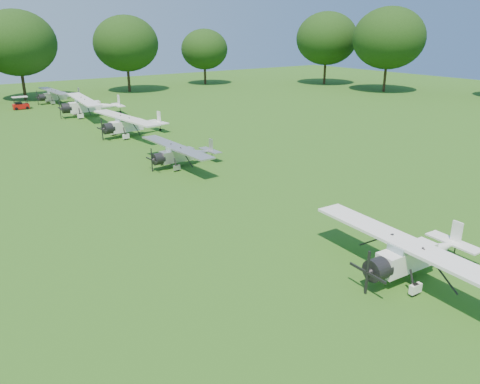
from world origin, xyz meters
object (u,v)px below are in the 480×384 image
object	(u,v)px
aircraft_3	(414,252)
aircraft_6	(89,105)
aircraft_7	(58,95)
golf_cart	(20,105)
aircraft_4	(182,153)
aircraft_5	(131,123)

from	to	relation	value
aircraft_3	aircraft_6	bearing A→B (deg)	91.66
aircraft_7	golf_cart	xyz separation A→B (m)	(-5.67, -2.62, -0.60)
aircraft_3	aircraft_4	distance (m)	21.27
aircraft_3	aircraft_7	bearing A→B (deg)	92.24
aircraft_3	aircraft_7	size ratio (longest dim) A/B	0.99
aircraft_7	golf_cart	size ratio (longest dim) A/B	5.06
golf_cart	aircraft_6	bearing A→B (deg)	-58.46
golf_cart	aircraft_3	bearing A→B (deg)	-83.84
aircraft_3	aircraft_5	xyz separation A→B (m)	(1.03, 33.76, 0.11)
aircraft_6	aircraft_7	world-z (taller)	aircraft_6
aircraft_3	golf_cart	size ratio (longest dim) A/B	5.01
aircraft_4	aircraft_6	distance (m)	25.70
aircraft_6	aircraft_3	bearing A→B (deg)	-86.18
aircraft_6	golf_cart	world-z (taller)	aircraft_6
aircraft_4	aircraft_5	world-z (taller)	aircraft_5
aircraft_3	golf_cart	world-z (taller)	aircraft_3
aircraft_3	aircraft_7	world-z (taller)	aircraft_7
aircraft_7	aircraft_3	bearing A→B (deg)	-93.85
aircraft_4	aircraft_7	size ratio (longest dim) A/B	0.92
aircraft_3	aircraft_7	xyz separation A→B (m)	(0.91, 59.83, 0.01)
aircraft_6	golf_cart	bearing A→B (deg)	125.42
aircraft_5	aircraft_7	bearing A→B (deg)	84.04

